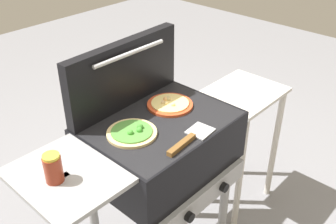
# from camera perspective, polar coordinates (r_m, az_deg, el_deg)

# --- Properties ---
(grill) EXTENTS (0.96, 0.53, 0.90)m
(grill) POSITION_cam_1_polar(r_m,az_deg,el_deg) (1.74, -1.33, -5.49)
(grill) COLOR black
(grill) RESTS_ON ground_plane
(grill_lid_open) EXTENTS (0.63, 0.09, 0.30)m
(grill_lid_open) POSITION_cam_1_polar(r_m,az_deg,el_deg) (1.73, -6.39, 5.60)
(grill_lid_open) COLOR black
(grill_lid_open) RESTS_ON grill
(pizza_cheese) EXTENTS (0.21, 0.21, 0.03)m
(pizza_cheese) POSITION_cam_1_polar(r_m,az_deg,el_deg) (1.77, 0.26, 1.17)
(pizza_cheese) COLOR #C64723
(pizza_cheese) RESTS_ON grill
(pizza_veggie) EXTENTS (0.21, 0.21, 0.04)m
(pizza_veggie) POSITION_cam_1_polar(r_m,az_deg,el_deg) (1.58, -5.27, -2.99)
(pizza_veggie) COLOR #E0C17F
(pizza_veggie) RESTS_ON grill
(sauce_jar) EXTENTS (0.06, 0.06, 0.11)m
(sauce_jar) POSITION_cam_1_polar(r_m,az_deg,el_deg) (1.38, -16.55, -7.80)
(sauce_jar) COLOR maroon
(sauce_jar) RESTS_ON grill
(spatula) EXTENTS (0.26, 0.10, 0.02)m
(spatula) POSITION_cam_1_polar(r_m,az_deg,el_deg) (1.54, 3.17, -3.93)
(spatula) COLOR #B7BABF
(spatula) RESTS_ON grill
(prep_table) EXTENTS (0.44, 0.36, 0.78)m
(prep_table) POSITION_cam_1_polar(r_m,az_deg,el_deg) (2.30, 10.38, -1.98)
(prep_table) COLOR beige
(prep_table) RESTS_ON ground_plane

